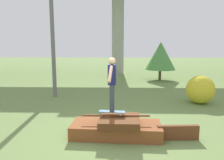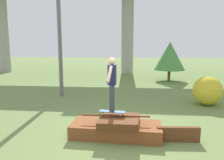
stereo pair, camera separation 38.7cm
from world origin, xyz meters
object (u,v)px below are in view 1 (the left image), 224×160
(utility_pole, at_px, (51,6))
(bush_yellow_flowering, at_px, (200,90))
(tree_behind_left, at_px, (161,56))
(skateboard, at_px, (112,112))
(skater, at_px, (112,81))

(utility_pole, xyz_separation_m, bush_yellow_flowering, (7.13, -1.10, -3.93))
(tree_behind_left, bearing_deg, bush_yellow_flowering, -84.77)
(skateboard, distance_m, bush_yellow_flowering, 5.49)
(tree_behind_left, bearing_deg, utility_pole, -139.40)
(skateboard, xyz_separation_m, skater, (0.00, 0.00, 0.93))
(skateboard, relative_size, utility_pole, 0.09)
(bush_yellow_flowering, bearing_deg, skateboard, -136.63)
(skater, distance_m, utility_pole, 6.48)
(utility_pole, relative_size, bush_yellow_flowering, 6.83)
(skater, xyz_separation_m, utility_pole, (-3.14, 4.87, 2.91))
(skater, height_order, bush_yellow_flowering, skater)
(skateboard, height_order, skater, skater)
(skater, bearing_deg, tree_behind_left, 72.10)
(skater, bearing_deg, utility_pole, 122.84)
(skateboard, height_order, bush_yellow_flowering, bush_yellow_flowering)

